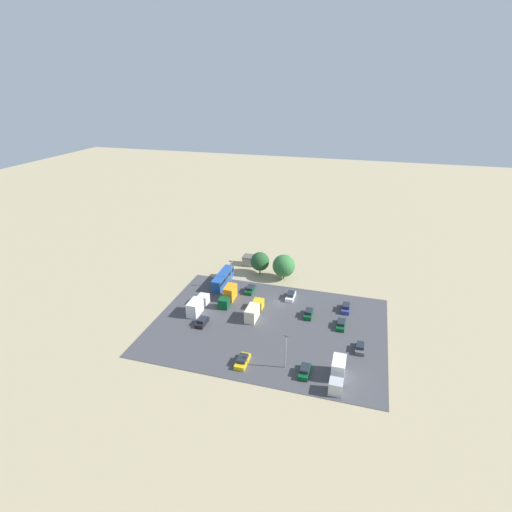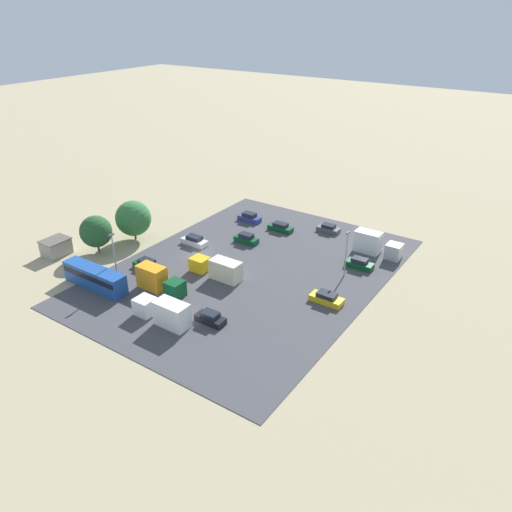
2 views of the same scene
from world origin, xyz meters
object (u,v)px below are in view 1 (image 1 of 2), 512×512
parked_car_0 (250,289)px  parked_truck_1 (228,295)px  parked_car_5 (360,348)px  parked_truck_2 (338,373)px  parked_car_8 (341,324)px  parked_car_2 (291,296)px  parked_truck_3 (254,311)px  parked_car_3 (243,361)px  parked_car_4 (202,322)px  parked_car_7 (309,314)px  parked_truck_0 (197,305)px  shed_building (250,260)px  parked_car_1 (346,308)px  bus (223,278)px  parked_car_6 (305,371)px

parked_car_0 → parked_truck_1: size_ratio=0.58×
parked_car_5 → parked_truck_2: bearing=-109.1°
parked_car_5 → parked_car_8: parked_car_8 is taller
parked_car_2 → parked_truck_1: size_ratio=0.61×
parked_truck_1 → parked_truck_3: (-7.91, 4.72, -0.18)m
parked_car_3 → parked_car_4: parked_car_4 is taller
parked_car_2 → parked_truck_2: 30.33m
parked_car_0 → parked_car_4: (5.94, 17.39, -0.00)m
parked_car_4 → parked_car_7: 24.39m
parked_car_2 → parked_car_7: size_ratio=1.11×
parked_car_8 → parked_truck_0: parked_truck_0 is taller
parked_truck_0 → parked_car_4: bearing=-56.4°
parked_car_5 → parked_truck_0: 37.89m
shed_building → parked_car_8: shed_building is taller
parked_car_3 → parked_car_1: bearing=-124.8°
parked_car_4 → parked_truck_2: (-30.78, 9.96, 1.00)m
parked_car_8 → parked_truck_1: 27.90m
bus → parked_truck_1: size_ratio=1.43×
parked_car_1 → parked_car_2: (13.66, -1.97, -0.02)m
parked_car_4 → parked_truck_1: size_ratio=0.53×
parked_truck_1 → parked_truck_3: bearing=149.2°
parked_truck_1 → parked_truck_0: bearing=49.1°
parked_car_5 → parked_car_8: (4.46, -7.44, 0.02)m
parked_car_2 → parked_truck_0: (19.93, 11.94, 0.86)m
parked_car_4 → parked_truck_3: (-10.11, -6.55, 0.77)m
parked_car_2 → parked_car_4: bearing=45.4°
bus → parked_truck_2: 44.29m
parked_car_1 → parked_car_7: size_ratio=1.04×
parked_car_3 → parked_truck_3: parked_truck_3 is taller
bus → parked_car_2: bus is taller
parked_car_3 → parked_truck_3: bearing=-80.9°
parked_car_4 → parked_truck_0: (3.27, -4.93, 0.90)m
parked_car_3 → parked_car_7: (-9.46, -20.23, 0.08)m
parked_car_8 → parked_truck_1: parked_truck_1 is taller
parked_car_7 → parked_car_8: 7.91m
parked_car_0 → parked_car_8: size_ratio=0.98×
parked_car_0 → parked_truck_0: 15.53m
parked_car_6 → parked_truck_0: (28.07, -14.85, 0.86)m
parked_car_4 → parked_car_8: 30.84m
parked_car_3 → parked_car_6: bearing=-178.3°
shed_building → parked_car_2: size_ratio=0.93×
parked_car_3 → parked_car_5: parked_car_3 is taller
parked_car_6 → parked_truck_1: bearing=136.8°
parked_car_5 → parked_car_2: bearing=136.8°
parked_car_2 → parked_car_3: 27.42m
parked_car_4 → parked_car_5: (-34.32, -0.26, -0.03)m
parked_car_3 → parked_car_8: (-17.05, -17.98, 0.00)m
parked_car_7 → parked_car_8: size_ratio=0.92×
shed_building → parked_truck_1: size_ratio=0.57×
parked_car_2 → parked_car_7: 8.91m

